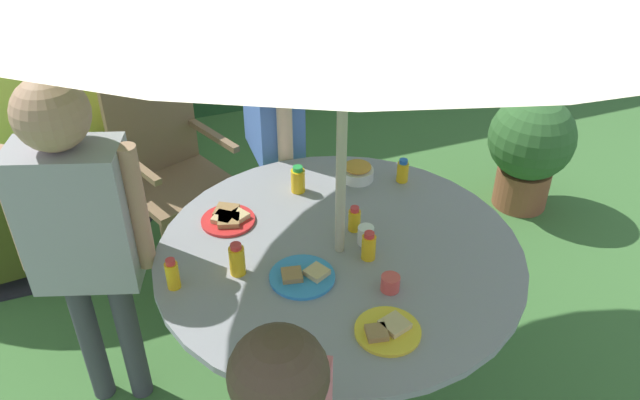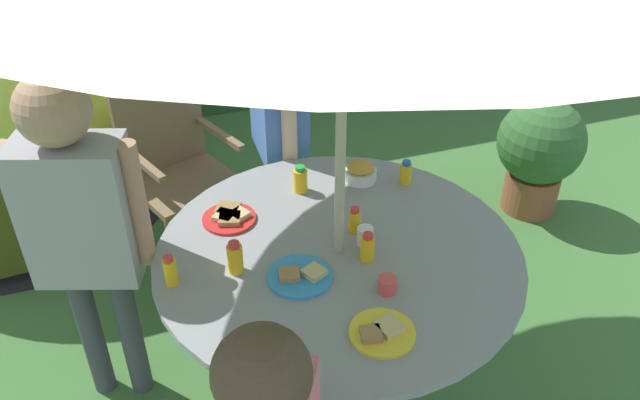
# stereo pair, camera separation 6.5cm
# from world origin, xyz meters

# --- Properties ---
(ground_plane) EXTENTS (10.00, 10.00, 0.02)m
(ground_plane) POSITION_xyz_m (0.00, 0.00, -0.01)
(ground_plane) COLOR #3D6B33
(garden_table) EXTENTS (1.35, 1.35, 0.75)m
(garden_table) POSITION_xyz_m (0.00, 0.00, 0.59)
(garden_table) COLOR #93704C
(garden_table) RESTS_ON ground_plane
(wooden_chair) EXTENTS (0.59, 0.57, 1.05)m
(wooden_chair) POSITION_xyz_m (-0.45, 1.15, 0.59)
(wooden_chair) COLOR brown
(wooden_chair) RESTS_ON ground_plane
(potted_plant) EXTENTS (0.49, 0.49, 0.70)m
(potted_plant) POSITION_xyz_m (1.55, 0.87, 0.40)
(potted_plant) COLOR brown
(potted_plant) RESTS_ON ground_plane
(child_in_blue_shirt) EXTENTS (0.24, 0.48, 1.44)m
(child_in_blue_shirt) POSITION_xyz_m (0.04, 0.92, 0.92)
(child_in_blue_shirt) COLOR brown
(child_in_blue_shirt) RESTS_ON ground_plane
(child_in_grey_shirt) EXTENTS (0.46, 0.32, 1.44)m
(child_in_grey_shirt) POSITION_xyz_m (-0.86, 0.29, 0.92)
(child_in_grey_shirt) COLOR #3F3F47
(child_in_grey_shirt) RESTS_ON ground_plane
(snack_bowl) EXTENTS (0.14, 0.14, 0.08)m
(snack_bowl) POSITION_xyz_m (0.26, 0.42, 0.78)
(snack_bowl) COLOR white
(snack_bowl) RESTS_ON garden_table
(plate_near_right) EXTENTS (0.21, 0.21, 0.03)m
(plate_near_right) POSITION_xyz_m (-0.34, 0.32, 0.76)
(plate_near_right) COLOR red
(plate_near_right) RESTS_ON garden_table
(plate_front_edge) EXTENTS (0.23, 0.23, 0.03)m
(plate_front_edge) POSITION_xyz_m (-0.18, -0.10, 0.75)
(plate_front_edge) COLOR #338CD8
(plate_front_edge) RESTS_ON garden_table
(plate_near_left) EXTENTS (0.21, 0.21, 0.03)m
(plate_near_left) POSITION_xyz_m (-0.02, -0.44, 0.76)
(plate_near_left) COLOR yellow
(plate_near_left) RESTS_ON garden_table
(juice_bottle_far_left) EXTENTS (0.05, 0.05, 0.12)m
(juice_bottle_far_left) POSITION_xyz_m (-0.60, 0.02, 0.80)
(juice_bottle_far_left) COLOR yellow
(juice_bottle_far_left) RESTS_ON garden_table
(juice_bottle_far_right) EXTENTS (0.06, 0.06, 0.13)m
(juice_bottle_far_right) POSITION_xyz_m (-0.38, 0.01, 0.80)
(juice_bottle_far_right) COLOR yellow
(juice_bottle_far_right) RESTS_ON garden_table
(juice_bottle_center_front) EXTENTS (0.05, 0.05, 0.11)m
(juice_bottle_center_front) POSITION_xyz_m (0.08, -0.08, 0.80)
(juice_bottle_center_front) COLOR yellow
(juice_bottle_center_front) RESTS_ON garden_table
(juice_bottle_center_back) EXTENTS (0.05, 0.05, 0.10)m
(juice_bottle_center_back) POSITION_xyz_m (0.43, 0.33, 0.79)
(juice_bottle_center_back) COLOR yellow
(juice_bottle_center_back) RESTS_ON garden_table
(juice_bottle_mid_left) EXTENTS (0.06, 0.06, 0.12)m
(juice_bottle_mid_left) POSITION_xyz_m (-0.01, 0.42, 0.80)
(juice_bottle_mid_left) COLOR yellow
(juice_bottle_mid_left) RESTS_ON garden_table
(juice_bottle_mid_right) EXTENTS (0.05, 0.05, 0.10)m
(juice_bottle_mid_right) POSITION_xyz_m (0.10, 0.09, 0.79)
(juice_bottle_mid_right) COLOR yellow
(juice_bottle_mid_right) RESTS_ON garden_table
(cup_near) EXTENTS (0.07, 0.07, 0.06)m
(cup_near) POSITION_xyz_m (0.08, -0.26, 0.77)
(cup_near) COLOR #E04C47
(cup_near) RESTS_ON garden_table
(cup_far) EXTENTS (0.06, 0.06, 0.07)m
(cup_far) POSITION_xyz_m (0.10, -0.00, 0.78)
(cup_far) COLOR white
(cup_far) RESTS_ON garden_table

